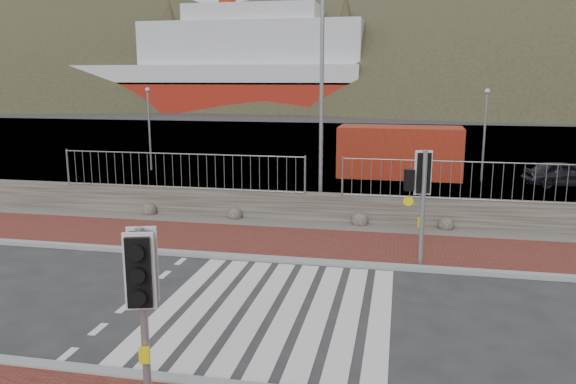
% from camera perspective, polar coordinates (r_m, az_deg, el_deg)
% --- Properties ---
extents(ground, '(220.00, 220.00, 0.00)m').
position_cam_1_polar(ground, '(11.50, -1.44, -11.92)').
color(ground, '#28282B').
rests_on(ground, ground).
extents(sidewalk_far, '(40.00, 3.00, 0.08)m').
position_cam_1_polar(sidewalk_far, '(15.64, 2.24, -5.34)').
color(sidewalk_far, brown).
rests_on(sidewalk_far, ground).
extents(kerb_far, '(40.00, 0.25, 0.12)m').
position_cam_1_polar(kerb_far, '(14.23, 1.26, -7.02)').
color(kerb_far, gray).
rests_on(kerb_far, ground).
extents(zebra_crossing, '(4.62, 5.60, 0.01)m').
position_cam_1_polar(zebra_crossing, '(11.50, -1.44, -11.89)').
color(zebra_crossing, silver).
rests_on(zebra_crossing, ground).
extents(gravel_strip, '(40.00, 1.50, 0.06)m').
position_cam_1_polar(gravel_strip, '(17.55, 3.28, -3.51)').
color(gravel_strip, '#59544C').
rests_on(gravel_strip, ground).
extents(stone_wall, '(40.00, 0.60, 0.90)m').
position_cam_1_polar(stone_wall, '(18.22, 3.66, -1.60)').
color(stone_wall, '#423C36').
rests_on(stone_wall, ground).
extents(railing, '(18.07, 0.07, 1.22)m').
position_cam_1_polar(railing, '(17.81, 3.65, 2.59)').
color(railing, gray).
rests_on(railing, stone_wall).
extents(quay, '(120.00, 40.00, 0.50)m').
position_cam_1_polar(quay, '(38.53, 7.83, 4.58)').
color(quay, '#4C4C4F').
rests_on(quay, ground).
extents(water, '(220.00, 50.00, 0.05)m').
position_cam_1_polar(water, '(73.37, 9.63, 7.77)').
color(water, '#3F4C54').
rests_on(water, ground).
extents(ferry, '(50.00, 16.00, 20.00)m').
position_cam_1_polar(ferry, '(82.72, -7.83, 11.95)').
color(ferry, maroon).
rests_on(ferry, ground).
extents(hills_backdrop, '(254.00, 90.00, 100.00)m').
position_cam_1_polar(hills_backdrop, '(102.09, 13.47, -4.52)').
color(hills_backdrop, '#2A311D').
rests_on(hills_backdrop, ground).
extents(traffic_signal_near, '(0.44, 0.33, 2.71)m').
position_cam_1_polar(traffic_signal_near, '(7.59, -14.59, -9.06)').
color(traffic_signal_near, gray).
rests_on(traffic_signal_near, ground).
extents(traffic_signal_far, '(0.71, 0.35, 2.89)m').
position_cam_1_polar(traffic_signal_far, '(13.86, 13.49, 0.88)').
color(traffic_signal_far, gray).
rests_on(traffic_signal_far, ground).
extents(streetlight, '(1.61, 0.22, 7.61)m').
position_cam_1_polar(streetlight, '(18.55, 3.84, 10.59)').
color(streetlight, gray).
rests_on(streetlight, ground).
extents(shipping_container, '(5.71, 2.48, 2.36)m').
position_cam_1_polar(shipping_container, '(26.86, 11.26, 4.02)').
color(shipping_container, '#993610').
rests_on(shipping_container, ground).
extents(car_a, '(3.39, 1.76, 1.10)m').
position_cam_1_polar(car_a, '(26.74, 26.17, 1.67)').
color(car_a, black).
rests_on(car_a, ground).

